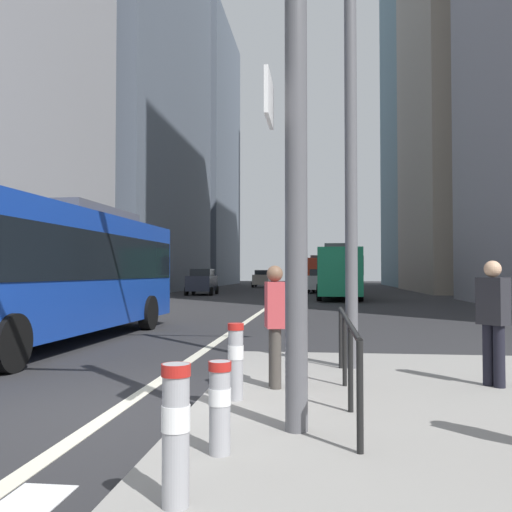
{
  "coord_description": "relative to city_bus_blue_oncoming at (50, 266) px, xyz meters",
  "views": [
    {
      "loc": [
        2.46,
        -6.54,
        1.69
      ],
      "look_at": [
        -1.56,
        28.21,
        2.74
      ],
      "focal_mm": 38.23,
      "sensor_mm": 36.0,
      "label": 1
    }
  ],
  "objects": [
    {
      "name": "office_tower_left_far",
      "position": [
        -12.18,
        61.9,
        16.18
      ],
      "size": [
        12.51,
        19.79,
        36.03
      ],
      "primitive_type": "cube",
      "color": "slate",
      "rests_on": "ground"
    },
    {
      "name": "car_receding_near",
      "position": [
        6.31,
        32.88,
        -0.85
      ],
      "size": [
        2.06,
        4.22,
        1.94
      ],
      "color": "silver",
      "rests_on": "ground"
    },
    {
      "name": "city_bus_blue_oncoming",
      "position": [
        0.0,
        0.0,
        0.0
      ],
      "size": [
        2.9,
        10.94,
        3.4
      ],
      "color": "#14389E",
      "rests_on": "ground"
    },
    {
      "name": "bollard_back",
      "position": [
        5.28,
        -5.64,
        -1.18
      ],
      "size": [
        0.2,
        0.2,
        0.92
      ],
      "color": "#99999E",
      "rests_on": "median_island"
    },
    {
      "name": "lane_centre_line",
      "position": [
        3.82,
        24.38,
        -1.83
      ],
      "size": [
        0.2,
        80.0,
        0.01
      ],
      "primitive_type": "cube",
      "color": "beige",
      "rests_on": "ground"
    },
    {
      "name": "pedestrian_railing",
      "position": [
        6.62,
        -5.36,
        -0.96
      ],
      "size": [
        0.06,
        4.2,
        0.98
      ],
      "color": "black",
      "rests_on": "median_island"
    },
    {
      "name": "office_tower_right_mid",
      "position": [
        20.82,
        37.61,
        19.37
      ],
      "size": [
        12.46,
        17.75,
        42.42
      ],
      "primitive_type": "cube",
      "color": "gray",
      "rests_on": "ground"
    },
    {
      "name": "ground_plane",
      "position": [
        3.82,
        14.38,
        -1.84
      ],
      "size": [
        160.0,
        160.0,
        0.0
      ],
      "primitive_type": "plane",
      "color": "#28282B"
    },
    {
      "name": "street_lamp_post",
      "position": [
        6.8,
        -3.23,
        3.45
      ],
      "size": [
        5.5,
        0.32,
        8.0
      ],
      "color": "#56565B",
      "rests_on": "median_island"
    },
    {
      "name": "pedestrian_waiting",
      "position": [
        5.69,
        -4.87,
        -0.79
      ],
      "size": [
        0.31,
        0.42,
        1.63
      ],
      "color": "#423D38",
      "rests_on": "median_island"
    },
    {
      "name": "traffic_signal_gantry",
      "position": [
        4.09,
        -6.85,
        2.27
      ],
      "size": [
        5.94,
        0.65,
        6.0
      ],
      "color": "#515156",
      "rests_on": "median_island"
    },
    {
      "name": "office_tower_left_mid",
      "position": [
        -12.18,
        35.83,
        24.08
      ],
      "size": [
        12.48,
        25.33,
        51.83
      ],
      "primitive_type": "cube",
      "color": "slate",
      "rests_on": "ground"
    },
    {
      "name": "car_receding_far",
      "position": [
        6.69,
        36.97,
        -0.85
      ],
      "size": [
        2.11,
        4.44,
        1.94
      ],
      "color": "black",
      "rests_on": "ground"
    },
    {
      "name": "city_bus_red_receding",
      "position": [
        7.56,
        23.81,
        0.0
      ],
      "size": [
        2.86,
        11.76,
        3.4
      ],
      "color": "#198456",
      "rests_on": "ground"
    },
    {
      "name": "pedestrian_far",
      "position": [
        8.62,
        -4.47,
        -0.74
      ],
      "size": [
        0.43,
        0.45,
        1.7
      ],
      "color": "black",
      "rests_on": "median_island"
    },
    {
      "name": "bollard_right",
      "position": [
        5.44,
        -7.59,
        -1.25
      ],
      "size": [
        0.2,
        0.2,
        0.78
      ],
      "color": "#99999E",
      "rests_on": "median_island"
    },
    {
      "name": "office_tower_right_far",
      "position": [
        20.82,
        56.96,
        26.31
      ],
      "size": [
        11.81,
        16.7,
        56.3
      ],
      "primitive_type": "cube",
      "color": "slate",
      "rests_on": "ground"
    },
    {
      "name": "bollard_left",
      "position": [
        5.34,
        -8.64,
        -1.17
      ],
      "size": [
        0.2,
        0.2,
        0.93
      ],
      "color": "#99999E",
      "rests_on": "median_island"
    },
    {
      "name": "city_bus_red_distant",
      "position": [
        6.33,
        46.32,
        0.0
      ],
      "size": [
        2.7,
        11.41,
        3.4
      ],
      "color": "red",
      "rests_on": "ground"
    },
    {
      "name": "car_oncoming_far",
      "position": [
        -0.12,
        49.41,
        -0.85
      ],
      "size": [
        2.08,
        4.05,
        1.94
      ],
      "color": "#B2A899",
      "rests_on": "ground"
    },
    {
      "name": "car_oncoming_mid",
      "position": [
        -2.43,
        27.98,
        -0.85
      ],
      "size": [
        2.18,
        4.15,
        1.94
      ],
      "color": "#232838",
      "rests_on": "ground"
    }
  ]
}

